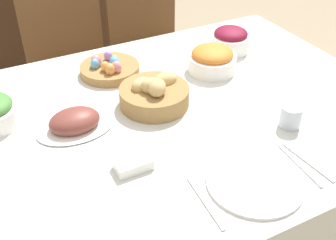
% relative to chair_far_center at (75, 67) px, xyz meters
% --- Properties ---
extents(dining_table, '(1.73, 1.15, 0.73)m').
position_rel_chair_far_center_xyz_m(dining_table, '(0.02, -0.89, -0.13)').
color(dining_table, silver).
rests_on(dining_table, ground).
extents(chair_far_center, '(0.44, 0.44, 0.91)m').
position_rel_chair_far_center_xyz_m(chair_far_center, '(0.00, 0.00, 0.00)').
color(chair_far_center, brown).
rests_on(chair_far_center, ground).
extents(chair_far_right, '(0.45, 0.45, 0.91)m').
position_rel_chair_far_center_xyz_m(chair_far_right, '(0.45, -0.00, 0.00)').
color(chair_far_right, brown).
rests_on(chair_far_right, ground).
extents(sideboard, '(1.14, 0.44, 0.91)m').
position_rel_chair_far_center_xyz_m(sideboard, '(0.01, 0.94, -0.04)').
color(sideboard, '#3D2616').
rests_on(sideboard, ground).
extents(bread_basket, '(0.24, 0.24, 0.12)m').
position_rel_chair_far_center_xyz_m(bread_basket, '(0.06, -0.82, 0.28)').
color(bread_basket, '#9E7542').
rests_on(bread_basket, dining_table).
extents(egg_basket, '(0.23, 0.23, 0.08)m').
position_rel_chair_far_center_xyz_m(egg_basket, '(0.00, -0.55, 0.26)').
color(egg_basket, '#9E7542').
rests_on(egg_basket, dining_table).
extents(ham_platter, '(0.25, 0.18, 0.07)m').
position_rel_chair_far_center_xyz_m(ham_platter, '(-0.22, -0.83, 0.26)').
color(ham_platter, white).
rests_on(ham_platter, dining_table).
extents(carrot_bowl, '(0.19, 0.19, 0.10)m').
position_rel_chair_far_center_xyz_m(carrot_bowl, '(0.37, -0.71, 0.28)').
color(carrot_bowl, white).
rests_on(carrot_bowl, dining_table).
extents(beet_salad_bowl, '(0.16, 0.16, 0.10)m').
position_rel_chair_far_center_xyz_m(beet_salad_bowl, '(0.53, -0.59, 0.28)').
color(beet_salad_bowl, white).
rests_on(beet_salad_bowl, dining_table).
extents(dinner_plate, '(0.27, 0.27, 0.01)m').
position_rel_chair_far_center_xyz_m(dinner_plate, '(0.13, -1.30, 0.24)').
color(dinner_plate, white).
rests_on(dinner_plate, dining_table).
extents(fork, '(0.02, 0.20, 0.00)m').
position_rel_chair_far_center_xyz_m(fork, '(-0.02, -1.30, 0.24)').
color(fork, silver).
rests_on(fork, dining_table).
extents(knife, '(0.02, 0.20, 0.00)m').
position_rel_chair_far_center_xyz_m(knife, '(0.29, -1.30, 0.24)').
color(knife, silver).
rests_on(knife, dining_table).
extents(spoon, '(0.02, 0.20, 0.00)m').
position_rel_chair_far_center_xyz_m(spoon, '(0.32, -1.30, 0.24)').
color(spoon, silver).
rests_on(spoon, dining_table).
extents(drinking_cup, '(0.07, 0.07, 0.07)m').
position_rel_chair_far_center_xyz_m(drinking_cup, '(0.39, -1.14, 0.27)').
color(drinking_cup, silver).
rests_on(drinking_cup, dining_table).
extents(butter_dish, '(0.10, 0.06, 0.03)m').
position_rel_chair_far_center_xyz_m(butter_dish, '(-0.14, -1.09, 0.25)').
color(butter_dish, white).
rests_on(butter_dish, dining_table).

